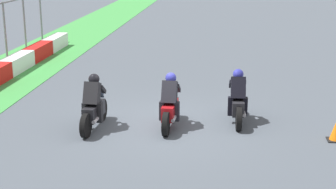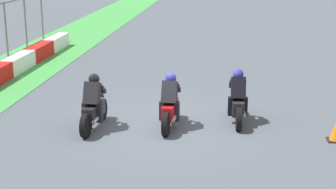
{
  "view_description": "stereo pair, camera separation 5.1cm",
  "coord_description": "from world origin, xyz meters",
  "px_view_note": "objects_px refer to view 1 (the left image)",
  "views": [
    {
      "loc": [
        -13.43,
        -1.55,
        4.72
      ],
      "look_at": [
        -0.05,
        -0.05,
        0.9
      ],
      "focal_mm": 55.0,
      "sensor_mm": 36.0,
      "label": 1
    },
    {
      "loc": [
        -13.42,
        -1.6,
        4.72
      ],
      "look_at": [
        -0.05,
        -0.05,
        0.9
      ],
      "focal_mm": 55.0,
      "sensor_mm": 36.0,
      "label": 2
    }
  ],
  "objects_px": {
    "rider_lane_b": "(170,105)",
    "rider_lane_c": "(94,107)",
    "traffic_cone": "(336,131)",
    "rider_lane_a": "(238,101)"
  },
  "relations": [
    {
      "from": "rider_lane_c",
      "to": "traffic_cone",
      "type": "relative_size",
      "value": 3.77
    },
    {
      "from": "rider_lane_a",
      "to": "rider_lane_b",
      "type": "distance_m",
      "value": 1.94
    },
    {
      "from": "rider_lane_a",
      "to": "rider_lane_c",
      "type": "xyz_separation_m",
      "value": [
        -1.0,
        3.86,
        0.0
      ]
    },
    {
      "from": "rider_lane_c",
      "to": "traffic_cone",
      "type": "xyz_separation_m",
      "value": [
        -0.21,
        -6.34,
        -0.37
      ]
    },
    {
      "from": "rider_lane_b",
      "to": "rider_lane_c",
      "type": "height_order",
      "value": "same"
    },
    {
      "from": "rider_lane_b",
      "to": "rider_lane_c",
      "type": "relative_size",
      "value": 1.0
    },
    {
      "from": "rider_lane_b",
      "to": "traffic_cone",
      "type": "bearing_deg",
      "value": -94.72
    },
    {
      "from": "rider_lane_b",
      "to": "traffic_cone",
      "type": "relative_size",
      "value": 3.77
    },
    {
      "from": "rider_lane_b",
      "to": "rider_lane_c",
      "type": "xyz_separation_m",
      "value": [
        -0.35,
        2.04,
        0.0
      ]
    },
    {
      "from": "rider_lane_c",
      "to": "traffic_cone",
      "type": "height_order",
      "value": "rider_lane_c"
    }
  ]
}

